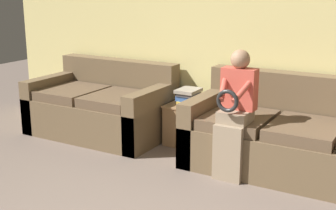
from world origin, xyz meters
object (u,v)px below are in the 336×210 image
Objects in this scene: child_left_seated at (235,109)px; side_shelf at (189,123)px; couch_side at (102,108)px; book_stack at (190,97)px; couch_main at (308,142)px.

child_left_seated reaches higher than side_shelf.
couch_side is 1.09m from side_shelf.
couch_side is 1.11m from book_stack.
book_stack is (-0.79, 0.63, -0.11)m from child_left_seated.
child_left_seated reaches higher than couch_side.
child_left_seated is at bearing -12.36° from couch_side.
side_shelf is (-1.38, 0.21, -0.08)m from couch_main.
child_left_seated is (-0.59, -0.41, 0.33)m from couch_main.
couch_side is at bearing -168.16° from book_stack.
child_left_seated is 1.09m from side_shelf.
book_stack is (0.00, 0.01, 0.30)m from side_shelf.
couch_side is at bearing -179.86° from couch_main.
couch_main is at bearing -8.74° from side_shelf.
book_stack reaches higher than side_shelf.
book_stack is (-1.37, 0.22, 0.22)m from couch_main.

